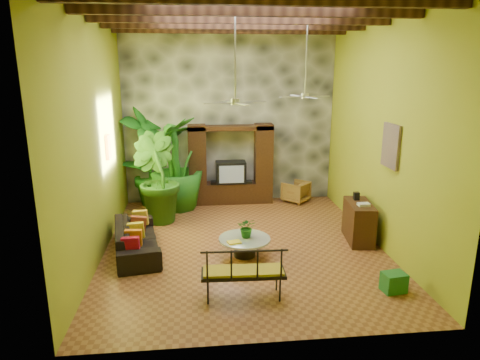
{
  "coord_description": "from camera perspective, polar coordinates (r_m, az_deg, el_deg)",
  "views": [
    {
      "loc": [
        -1.0,
        -8.8,
        3.86
      ],
      "look_at": [
        -0.04,
        0.2,
        1.46
      ],
      "focal_mm": 32.0,
      "sensor_mm": 36.0,
      "label": 1
    }
  ],
  "objects": [
    {
      "name": "entertainment_center",
      "position": [
        12.32,
        -1.24,
        1.28
      ],
      "size": [
        2.4,
        0.55,
        2.3
      ],
      "color": "black",
      "rests_on": "ground"
    },
    {
      "name": "ground",
      "position": [
        9.66,
        0.39,
        -8.68
      ],
      "size": [
        7.0,
        7.0,
        0.0
      ],
      "primitive_type": "plane",
      "color": "brown",
      "rests_on": "ground"
    },
    {
      "name": "wall_art_mask",
      "position": [
        10.15,
        -17.15,
        4.22
      ],
      "size": [
        0.06,
        0.32,
        0.55
      ],
      "primitive_type": "cube",
      "color": "gold",
      "rests_on": "left_wall"
    },
    {
      "name": "tall_plant_a",
      "position": [
        12.27,
        -12.19,
        3.14
      ],
      "size": [
        1.78,
        1.81,
        2.87
      ],
      "primitive_type": "imported",
      "rotation": [
        0.0,
        0.0,
        0.82
      ],
      "color": "#175817",
      "rests_on": "ground"
    },
    {
      "name": "ceiling",
      "position": [
        8.93,
        0.45,
        22.2
      ],
      "size": [
        6.0,
        7.0,
        0.02
      ],
      "primitive_type": "cube",
      "color": "silver",
      "rests_on": "back_wall"
    },
    {
      "name": "stone_accent_wall",
      "position": [
        12.36,
        -1.4,
        8.55
      ],
      "size": [
        5.98,
        0.1,
        4.98
      ],
      "primitive_type": "cube",
      "color": "#35393D",
      "rests_on": "ground"
    },
    {
      "name": "tall_plant_b",
      "position": [
        10.97,
        -11.16,
        0.25
      ],
      "size": [
        1.62,
        1.57,
        2.29
      ],
      "primitive_type": "imported",
      "rotation": [
        0.0,
        0.0,
        2.48
      ],
      "color": "#245717",
      "rests_on": "ground"
    },
    {
      "name": "iron_bench",
      "position": [
        7.36,
        0.51,
        -11.94
      ],
      "size": [
        1.45,
        0.57,
        0.57
      ],
      "rotation": [
        0.0,
        0.0,
        -0.04
      ],
      "color": "black",
      "rests_on": "ground"
    },
    {
      "name": "ceiling_beams",
      "position": [
        8.9,
        0.44,
        20.8
      ],
      "size": [
        5.95,
        5.36,
        0.22
      ],
      "color": "#3C2113",
      "rests_on": "ceiling"
    },
    {
      "name": "ceiling_fan_front",
      "position": [
        8.45,
        -0.64,
        11.76
      ],
      "size": [
        1.28,
        1.28,
        1.86
      ],
      "color": "#A9A9AE",
      "rests_on": "ceiling"
    },
    {
      "name": "side_console",
      "position": [
        10.12,
        15.55,
        -5.4
      ],
      "size": [
        0.65,
        1.18,
        0.9
      ],
      "primitive_type": "cube",
      "rotation": [
        0.0,
        0.0,
        -0.13
      ],
      "color": "#341E10",
      "rests_on": "ground"
    },
    {
      "name": "yellow_tray",
      "position": [
        8.76,
        -0.77,
        -8.28
      ],
      "size": [
        0.31,
        0.25,
        0.03
      ],
      "primitive_type": "cube",
      "rotation": [
        0.0,
        0.0,
        0.26
      ],
      "color": "yellow",
      "rests_on": "coffee_table"
    },
    {
      "name": "right_wall",
      "position": [
        9.76,
        18.3,
        6.11
      ],
      "size": [
        0.02,
        7.0,
        5.0
      ],
      "primitive_type": "cube",
      "color": "#9AA024",
      "rests_on": "ground"
    },
    {
      "name": "wicker_armchair",
      "position": [
        12.69,
        7.45,
        -1.51
      ],
      "size": [
        0.95,
        0.95,
        0.62
      ],
      "primitive_type": "imported",
      "rotation": [
        0.0,
        0.0,
        3.95
      ],
      "color": "brown",
      "rests_on": "ground"
    },
    {
      "name": "coffee_table",
      "position": [
        9.05,
        0.61,
        -8.58
      ],
      "size": [
        1.08,
        1.08,
        0.4
      ],
      "rotation": [
        0.0,
        0.0,
        0.03
      ],
      "color": "black",
      "rests_on": "ground"
    },
    {
      "name": "centerpiece_plant",
      "position": [
        8.98,
        0.93,
        -6.34
      ],
      "size": [
        0.43,
        0.39,
        0.43
      ],
      "primitive_type": "imported",
      "rotation": [
        0.0,
        0.0,
        -0.15
      ],
      "color": "#185516",
      "rests_on": "coffee_table"
    },
    {
      "name": "green_bin",
      "position": [
        8.23,
        19.82,
        -12.7
      ],
      "size": [
        0.44,
        0.35,
        0.35
      ],
      "primitive_type": "cube",
      "rotation": [
        0.0,
        0.0,
        0.14
      ],
      "color": "#1E713B",
      "rests_on": "ground"
    },
    {
      "name": "tall_plant_c",
      "position": [
        11.89,
        -8.46,
        2.2
      ],
      "size": [
        1.95,
        1.95,
        2.57
      ],
      "primitive_type": "imported",
      "rotation": [
        0.0,
        0.0,
        4.22
      ],
      "color": "#226B1C",
      "rests_on": "ground"
    },
    {
      "name": "wall_art_painting",
      "position": [
        9.24,
        19.47,
        4.3
      ],
      "size": [
        0.06,
        0.7,
        0.9
      ],
      "primitive_type": "cube",
      "color": "navy",
      "rests_on": "right_wall"
    },
    {
      "name": "sofa",
      "position": [
        9.45,
        -13.64,
        -7.58
      ],
      "size": [
        1.23,
        2.3,
        0.64
      ],
      "primitive_type": "imported",
      "rotation": [
        0.0,
        0.0,
        1.75
      ],
      "color": "black",
      "rests_on": "ground"
    },
    {
      "name": "ceiling_fan_back",
      "position": [
        10.34,
        8.7,
        12.17
      ],
      "size": [
        1.28,
        1.28,
        1.86
      ],
      "color": "#A9A9AE",
      "rests_on": "ceiling"
    },
    {
      "name": "back_wall",
      "position": [
        12.42,
        -1.43,
        8.58
      ],
      "size": [
        6.0,
        0.02,
        5.0
      ],
      "primitive_type": "cube",
      "color": "#9AA024",
      "rests_on": "ground"
    },
    {
      "name": "left_wall",
      "position": [
        9.13,
        -18.74,
        5.51
      ],
      "size": [
        0.02,
        7.0,
        5.0
      ],
      "primitive_type": "cube",
      "color": "#9AA024",
      "rests_on": "ground"
    }
  ]
}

